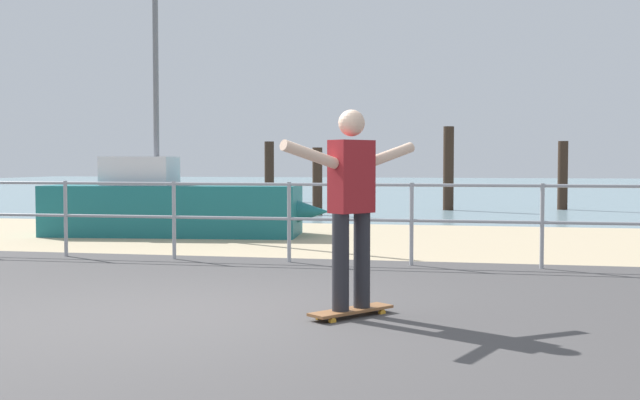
% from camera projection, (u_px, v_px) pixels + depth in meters
% --- Properties ---
extents(ground_plane, '(24.00, 10.00, 0.04)m').
position_uv_depth(ground_plane, '(148.00, 344.00, 5.70)').
color(ground_plane, '#474444').
rests_on(ground_plane, ground).
extents(beach_strip, '(24.00, 6.00, 0.04)m').
position_uv_depth(beach_strip, '(343.00, 239.00, 13.53)').
color(beach_strip, tan).
rests_on(beach_strip, ground).
extents(sea_surface, '(72.00, 50.00, 0.04)m').
position_uv_depth(sea_surface, '(437.00, 188.00, 40.92)').
color(sea_surface, '#75939E').
rests_on(sea_surface, ground).
extents(railing_fence, '(11.02, 0.05, 1.05)m').
position_uv_depth(railing_fence, '(231.00, 209.00, 10.34)').
color(railing_fence, '#9EA0A5').
rests_on(railing_fence, ground).
extents(sailboat, '(5.04, 1.87, 4.95)m').
position_uv_depth(sailboat, '(183.00, 207.00, 13.96)').
color(sailboat, '#19666B').
rests_on(sailboat, ground).
extents(skateboard, '(0.65, 0.76, 0.08)m').
position_uv_depth(skateboard, '(351.00, 311.00, 6.60)').
color(skateboard, brown).
rests_on(skateboard, ground).
extents(skateboarder, '(0.96, 1.20, 1.65)m').
position_uv_depth(skateboarder, '(351.00, 197.00, 6.56)').
color(skateboarder, '#26262B').
rests_on(skateboarder, skateboard).
extents(groyne_post_0, '(0.31, 0.31, 1.99)m').
position_uv_depth(groyne_post_0, '(269.00, 172.00, 26.34)').
color(groyne_post_0, '#332319').
rests_on(groyne_post_0, ground).
extents(groyne_post_1, '(0.24, 0.24, 1.66)m').
position_uv_depth(groyne_post_1, '(317.00, 182.00, 19.25)').
color(groyne_post_1, '#332319').
rests_on(groyne_post_1, ground).
extents(groyne_post_2, '(0.28, 0.28, 2.26)m').
position_uv_depth(groyne_post_2, '(448.00, 169.00, 21.25)').
color(groyne_post_2, '#332319').
rests_on(groyne_post_2, ground).
extents(groyne_post_3, '(0.27, 0.27, 1.87)m').
position_uv_depth(groyne_post_3, '(563.00, 176.00, 21.51)').
color(groyne_post_3, '#332319').
rests_on(groyne_post_3, ground).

